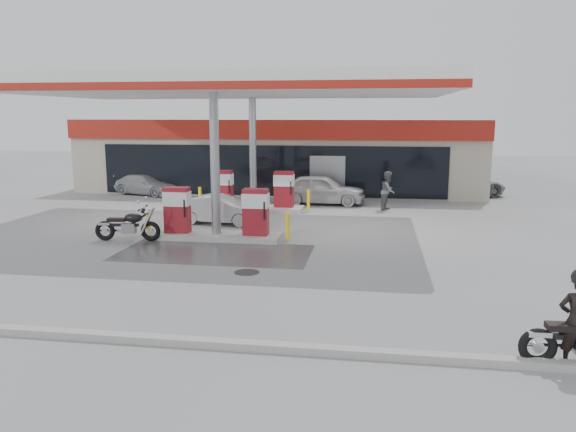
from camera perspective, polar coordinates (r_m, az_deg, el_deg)
name	(u,v)px	position (r m, az deg, el deg)	size (l,w,h in m)	color
ground	(199,252)	(17.87, -9.03, -3.66)	(90.00, 90.00, 0.00)	gray
wet_patch	(214,253)	(17.72, -7.48, -3.73)	(6.00, 3.00, 0.00)	#4C4C4F
drain_cover	(247,272)	(15.48, -4.21, -5.72)	(0.70, 0.70, 0.01)	#38383A
kerb	(87,335)	(11.70, -19.76, -11.34)	(28.00, 0.25, 0.15)	gray
store_building	(282,154)	(32.95, -0.58, 6.35)	(22.00, 8.22, 4.00)	#B5AB97
canopy	(235,88)	(22.18, -5.38, 12.83)	(16.00, 10.02, 5.51)	silver
pump_island_near	(216,219)	(19.59, -7.30, -0.26)	(5.14, 1.30, 1.78)	#9E9E99
pump_island_far	(253,195)	(25.33, -3.54, 2.19)	(5.14, 1.30, 1.78)	#9E9E99
parked_motorcycle	(129,226)	(19.89, -15.88, -0.98)	(2.27, 0.87, 1.16)	black
sedan_white	(321,189)	(27.04, 3.38, 2.73)	(1.70, 4.22, 1.44)	silver
attendant	(388,191)	(25.72, 10.13, 2.55)	(0.85, 0.67, 1.76)	slate
hatchback_silver	(220,209)	(22.32, -6.90, 0.66)	(1.19, 3.42, 1.13)	#AFB3B7
parked_car_left	(146,184)	(31.21, -14.23, 3.13)	(1.54, 3.79, 1.10)	#9DA0A4
parked_car_right	(463,185)	(31.05, 17.35, 3.06)	(2.04, 4.43, 1.23)	gray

